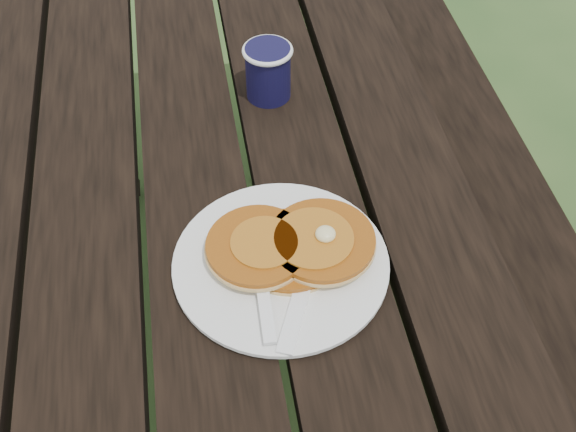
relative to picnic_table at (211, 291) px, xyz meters
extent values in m
plane|color=#2A481F|center=(0.00, 0.00, -0.37)|extent=(60.00, 60.00, 0.00)
cube|color=black|center=(0.00, 0.00, 0.36)|extent=(0.75, 1.80, 0.04)
cube|color=black|center=(0.55, 0.00, 0.06)|extent=(0.25, 1.80, 0.04)
cylinder|color=white|center=(0.09, -0.26, 0.39)|extent=(0.32, 0.32, 0.01)
cylinder|color=#A55412|center=(0.11, -0.24, 0.40)|extent=(0.13, 0.13, 0.01)
cylinder|color=#A55412|center=(0.07, -0.24, 0.41)|extent=(0.13, 0.13, 0.01)
cylinder|color=#A55412|center=(0.15, -0.24, 0.41)|extent=(0.13, 0.13, 0.01)
cylinder|color=#995815|center=(0.14, -0.24, 0.42)|extent=(0.10, 0.10, 0.00)
ellipsoid|color=#F4E59E|center=(0.15, -0.24, 0.42)|extent=(0.03, 0.03, 0.02)
cube|color=white|center=(0.11, -0.30, 0.39)|extent=(0.09, 0.17, 0.00)
cylinder|color=black|center=(0.13, 0.08, 0.43)|extent=(0.07, 0.07, 0.09)
torus|color=white|center=(0.13, 0.08, 0.47)|extent=(0.08, 0.08, 0.01)
cylinder|color=black|center=(0.13, 0.08, 0.46)|extent=(0.06, 0.06, 0.01)
camera|label=1|loc=(0.01, -0.80, 1.10)|focal=45.00mm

